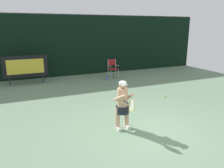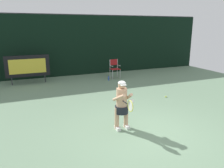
{
  "view_description": "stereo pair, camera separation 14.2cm",
  "coord_description": "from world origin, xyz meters",
  "views": [
    {
      "loc": [
        -3.23,
        -4.83,
        2.93
      ],
      "look_at": [
        -0.3,
        1.78,
        1.05
      ],
      "focal_mm": 35.45,
      "sensor_mm": 36.0,
      "label": 1
    },
    {
      "loc": [
        -3.1,
        -4.89,
        2.93
      ],
      "look_at": [
        -0.3,
        1.78,
        1.05
      ],
      "focal_mm": 35.45,
      "sensor_mm": 36.0,
      "label": 2
    }
  ],
  "objects": [
    {
      "name": "tennis_ball_loose",
      "position": [
        2.5,
        2.52,
        0.03
      ],
      "size": [
        0.07,
        0.07,
        0.07
      ],
      "color": "#CCDB3D",
      "rests_on": "ground"
    },
    {
      "name": "ground",
      "position": [
        0.0,
        -0.19,
        -0.01
      ],
      "size": [
        18.0,
        22.0,
        0.03
      ],
      "color": "slate"
    },
    {
      "name": "water_bottle",
      "position": [
        1.41,
        6.34,
        0.12
      ],
      "size": [
        0.07,
        0.07,
        0.27
      ],
      "color": "blue",
      "rests_on": "ground"
    },
    {
      "name": "umpire_chair",
      "position": [
        1.98,
        6.83,
        0.62
      ],
      "size": [
        0.52,
        0.44,
        1.08
      ],
      "color": "#B7B7BC",
      "rests_on": "ground"
    },
    {
      "name": "tennis_racket",
      "position": [
        -0.53,
        0.01,
        0.9
      ],
      "size": [
        0.03,
        0.6,
        0.31
      ],
      "rotation": [
        0.0,
        0.0,
        0.33
      ],
      "color": "black"
    },
    {
      "name": "tennis_player",
      "position": [
        -0.5,
        0.57,
        0.78
      ],
      "size": [
        0.53,
        0.61,
        1.45
      ],
      "color": "white",
      "rests_on": "ground"
    },
    {
      "name": "backdrop_screen",
      "position": [
        0.0,
        8.5,
        1.81
      ],
      "size": [
        18.0,
        0.12,
        3.66
      ],
      "color": "black",
      "rests_on": "ground"
    },
    {
      "name": "scoreboard",
      "position": [
        -2.76,
        7.29,
        0.95
      ],
      "size": [
        2.2,
        0.21,
        1.5
      ],
      "color": "black",
      "rests_on": "ground"
    }
  ]
}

